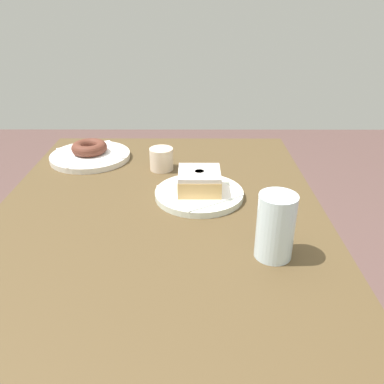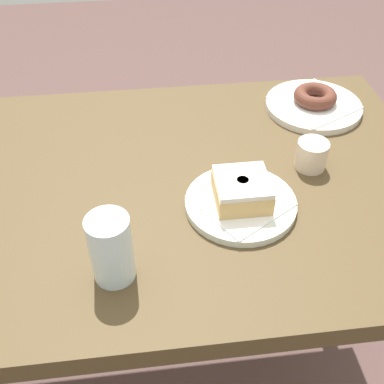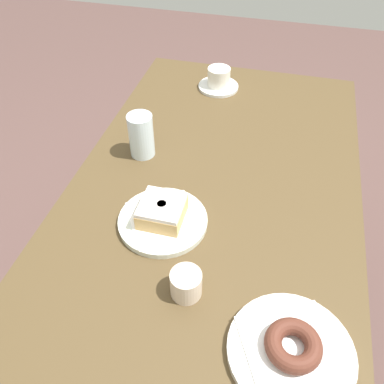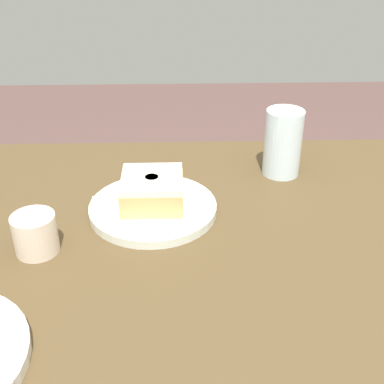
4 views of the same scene
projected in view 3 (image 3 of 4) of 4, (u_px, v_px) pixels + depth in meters
ground_plane at (209, 318)px, 1.54m from camera, size 6.00×6.00×0.00m
table at (216, 198)px, 1.08m from camera, size 1.19×0.71×0.74m
plate_chocolate_ring at (291, 352)px, 0.69m from camera, size 0.22×0.22×0.02m
napkin_chocolate_ring at (291, 349)px, 0.69m from camera, size 0.21×0.21×0.00m
donut_chocolate_ring at (293, 345)px, 0.67m from camera, size 0.10×0.10×0.03m
plate_glazed_square at (163, 221)px, 0.91m from camera, size 0.20×0.20×0.01m
napkin_glazed_square at (163, 218)px, 0.90m from camera, size 0.20×0.20×0.00m
donut_glazed_square at (162, 211)px, 0.88m from camera, size 0.10×0.10×0.05m
water_glass at (141, 135)px, 1.05m from camera, size 0.07×0.07×0.12m
coffee_cup at (219, 80)px, 1.32m from camera, size 0.13×0.13×0.07m
sugar_jar at (186, 284)px, 0.76m from camera, size 0.06×0.06×0.06m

